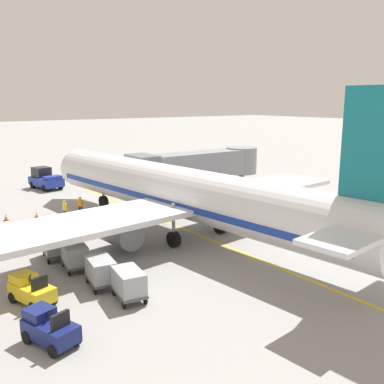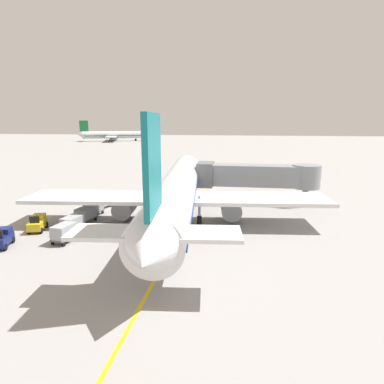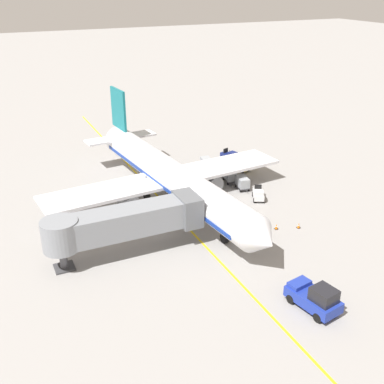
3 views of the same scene
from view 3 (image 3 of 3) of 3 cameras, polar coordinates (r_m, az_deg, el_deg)
The scene contains 17 objects.
ground_plane at distance 57.99m, azimuth -4.03°, elevation -0.58°, with size 400.00×400.00×0.00m, color gray.
gate_lead_in_line at distance 57.98m, azimuth -4.03°, elevation -0.58°, with size 0.24×80.00×0.01m, color gold.
parked_airliner at distance 55.66m, azimuth -2.66°, elevation 1.93°, with size 30.37×37.35×10.63m.
jet_bridge at distance 45.13m, azimuth -8.09°, elevation -3.59°, with size 15.15×3.50×4.98m.
pushback_tractor at distance 40.10m, azimuth 14.50°, elevation -12.15°, with size 2.95×4.72×2.40m.
baggage_tug_lead at distance 65.83m, azimuth 5.92°, elevation 3.16°, with size 1.90×2.74×1.62m.
baggage_tug_trailing at distance 57.38m, azimuth 7.97°, elevation -0.27°, with size 2.19×2.77×1.62m.
baggage_tug_spare at distance 69.43m, azimuth 4.51°, elevation 4.37°, with size 1.93×2.75×1.62m.
baggage_cart_front at distance 59.88m, azimuth 6.07°, elevation 1.17°, with size 1.62×2.97×1.58m.
baggage_cart_second_in_train at distance 61.78m, azimuth 4.57°, elevation 1.99°, with size 1.62×2.97×1.58m.
baggage_cart_third_in_train at distance 64.23m, azimuth 3.02°, elevation 2.94°, with size 1.62×2.97×1.58m.
baggage_cart_tail_end at distance 65.93m, azimuth 1.73°, elevation 3.54°, with size 1.62×2.97×1.58m.
ground_crew_wing_walker at distance 53.61m, azimuth 3.39°, elevation -1.63°, with size 0.70×0.37×1.69m.
ground_crew_loader at distance 51.53m, azimuth 7.22°, elevation -2.93°, with size 0.25×0.72×1.69m.
ground_crew_marshaller at distance 50.30m, azimuth 6.02°, elevation -3.59°, with size 0.52×0.62×1.69m.
safety_cone_nose_left at distance 51.28m, azimuth 10.08°, elevation -4.11°, with size 0.36×0.36×0.59m.
safety_cone_nose_right at distance 51.97m, azimuth 12.67°, elevation -3.95°, with size 0.36×0.36×0.59m.
Camera 3 is at (18.39, 49.22, 24.52)m, focal length 44.49 mm.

